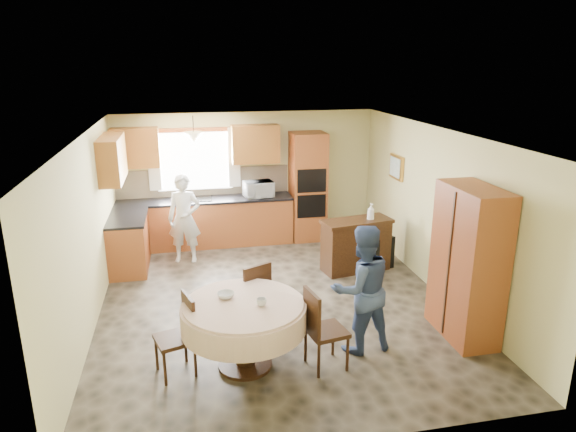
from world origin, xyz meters
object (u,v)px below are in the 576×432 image
(chair_back, at_px, (253,294))
(chair_right, at_px, (320,326))
(sideboard, at_px, (356,247))
(oven_tower, at_px, (308,187))
(chair_left, at_px, (181,331))
(dining_table, at_px, (244,317))
(person_sink, at_px, (184,219))
(cupboard, at_px, (468,264))
(person_dining, at_px, (361,289))

(chair_back, xyz_separation_m, chair_right, (0.64, -0.97, -0.00))
(sideboard, height_order, chair_back, chair_back)
(oven_tower, height_order, chair_left, oven_tower)
(sideboard, relative_size, dining_table, 0.82)
(oven_tower, relative_size, person_sink, 1.35)
(oven_tower, xyz_separation_m, chair_right, (-0.94, -4.45, -0.52))
(cupboard, bearing_deg, chair_left, -178.12)
(chair_left, xyz_separation_m, chair_right, (1.57, -0.25, 0.03))
(sideboard, distance_m, chair_back, 2.64)
(dining_table, relative_size, chair_back, 1.46)
(dining_table, height_order, chair_right, chair_right)
(sideboard, distance_m, dining_table, 3.33)
(sideboard, xyz_separation_m, person_sink, (-2.81, 1.00, 0.37))
(sideboard, bearing_deg, oven_tower, 92.87)
(sideboard, xyz_separation_m, cupboard, (0.66, -2.33, 0.57))
(oven_tower, distance_m, person_sink, 2.53)
(dining_table, height_order, person_sink, person_sink)
(chair_left, bearing_deg, dining_table, 69.53)
(person_dining, bearing_deg, oven_tower, -102.94)
(sideboard, xyz_separation_m, chair_back, (-1.99, -1.73, 0.12))
(person_sink, bearing_deg, dining_table, -69.23)
(oven_tower, xyz_separation_m, dining_table, (-1.79, -4.24, -0.42))
(cupboard, height_order, chair_back, cupboard)
(chair_back, bearing_deg, person_sink, -98.12)
(oven_tower, height_order, person_sink, oven_tower)
(chair_left, bearing_deg, person_sink, 161.25)
(person_sink, height_order, person_dining, person_dining)
(dining_table, height_order, person_dining, person_dining)
(chair_back, bearing_deg, person_dining, 126.84)
(oven_tower, height_order, cupboard, oven_tower)
(cupboard, height_order, chair_right, cupboard)
(person_dining, bearing_deg, chair_left, -6.49)
(dining_table, xyz_separation_m, chair_back, (0.21, 0.76, -0.09))
(chair_right, relative_size, person_dining, 0.61)
(sideboard, distance_m, chair_right, 3.01)
(cupboard, bearing_deg, person_dining, -177.73)
(sideboard, height_order, person_dining, person_dining)
(sideboard, relative_size, cupboard, 0.59)
(oven_tower, xyz_separation_m, sideboard, (0.41, -1.75, -0.64))
(cupboard, bearing_deg, chair_right, -169.76)
(cupboard, height_order, person_sink, cupboard)
(sideboard, relative_size, chair_left, 1.26)
(sideboard, xyz_separation_m, chair_left, (-2.92, -2.45, 0.10))
(chair_back, bearing_deg, sideboard, -163.97)
(cupboard, distance_m, chair_left, 3.61)
(dining_table, relative_size, chair_left, 1.53)
(sideboard, distance_m, person_dining, 2.53)
(chair_back, relative_size, chair_right, 1.00)
(chair_back, bearing_deg, chair_left, 12.91)
(sideboard, distance_m, person_sink, 3.01)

